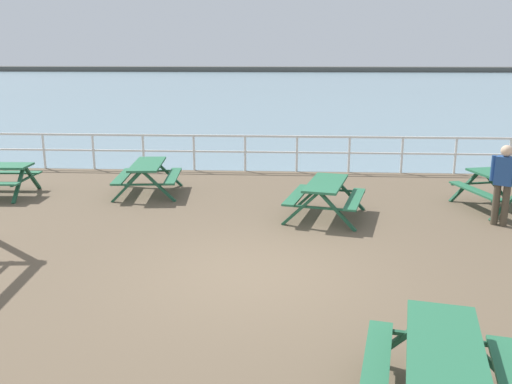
{
  "coord_description": "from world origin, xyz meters",
  "views": [
    {
      "loc": [
        0.51,
        -8.14,
        3.44
      ],
      "look_at": [
        -0.11,
        2.11,
        0.8
      ],
      "focal_mm": 38.2,
      "sensor_mm": 36.0,
      "label": 1
    }
  ],
  "objects_px": {
    "picnic_table_far_left": "(444,363)",
    "visitor": "(503,180)",
    "picnic_table_near_left": "(326,191)",
    "picnic_table_mid_centre": "(501,184)",
    "picnic_table_near_right": "(148,171)"
  },
  "relations": [
    {
      "from": "picnic_table_far_left",
      "to": "visitor",
      "type": "xyz_separation_m",
      "value": [
        2.83,
        6.24,
        0.36
      ]
    },
    {
      "from": "picnic_table_near_left",
      "to": "picnic_table_mid_centre",
      "type": "bearing_deg",
      "value": -64.15
    },
    {
      "from": "picnic_table_near_left",
      "to": "visitor",
      "type": "height_order",
      "value": "visitor"
    },
    {
      "from": "picnic_table_near_left",
      "to": "picnic_table_far_left",
      "type": "distance_m",
      "value": 6.63
    },
    {
      "from": "picnic_table_near_left",
      "to": "picnic_table_near_right",
      "type": "xyz_separation_m",
      "value": [
        -4.3,
        1.76,
        0.0
      ]
    },
    {
      "from": "picnic_table_near_left",
      "to": "visitor",
      "type": "xyz_separation_m",
      "value": [
        3.52,
        -0.36,
        0.36
      ]
    },
    {
      "from": "picnic_table_near_left",
      "to": "picnic_table_mid_centre",
      "type": "height_order",
      "value": "same"
    },
    {
      "from": "picnic_table_near_right",
      "to": "picnic_table_far_left",
      "type": "height_order",
      "value": "same"
    },
    {
      "from": "picnic_table_near_left",
      "to": "picnic_table_near_right",
      "type": "distance_m",
      "value": 4.64
    },
    {
      "from": "visitor",
      "to": "picnic_table_near_left",
      "type": "bearing_deg",
      "value": 116.27
    },
    {
      "from": "picnic_table_near_left",
      "to": "picnic_table_far_left",
      "type": "xyz_separation_m",
      "value": [
        0.69,
        -6.59,
        0.0
      ]
    },
    {
      "from": "picnic_table_near_left",
      "to": "visitor",
      "type": "distance_m",
      "value": 3.56
    },
    {
      "from": "picnic_table_far_left",
      "to": "visitor",
      "type": "distance_m",
      "value": 6.86
    },
    {
      "from": "visitor",
      "to": "picnic_table_mid_centre",
      "type": "bearing_deg",
      "value": 11.84
    },
    {
      "from": "picnic_table_mid_centre",
      "to": "visitor",
      "type": "height_order",
      "value": "visitor"
    }
  ]
}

